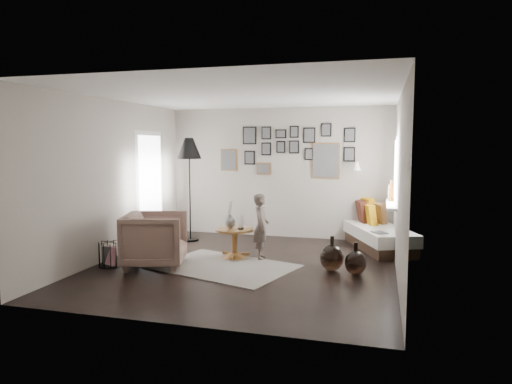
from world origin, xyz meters
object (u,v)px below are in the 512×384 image
(floor_lamp, at_px, (189,152))
(demijohn_large, at_px, (332,258))
(armchair, at_px, (155,240))
(child, at_px, (261,227))
(magazine_basket, at_px, (109,254))
(demijohn_small, at_px, (356,263))
(pedestal_table, at_px, (235,244))
(daybed, at_px, (379,234))
(vase, at_px, (230,220))

(floor_lamp, relative_size, demijohn_large, 3.81)
(armchair, xyz_separation_m, child, (1.45, 0.86, 0.12))
(magazine_basket, xyz_separation_m, demijohn_small, (3.68, 0.52, -0.01))
(demijohn_small, xyz_separation_m, child, (-1.54, 0.54, 0.36))
(pedestal_table, xyz_separation_m, daybed, (2.30, 1.39, 0.04))
(demijohn_large, distance_m, child, 1.31)
(pedestal_table, xyz_separation_m, child, (0.44, 0.06, 0.31))
(vase, relative_size, daybed, 0.23)
(floor_lamp, bearing_deg, vase, -42.06)
(magazine_basket, height_order, demijohn_large, demijohn_large)
(vase, relative_size, demijohn_large, 0.85)
(child, bearing_deg, floor_lamp, 40.59)
(daybed, bearing_deg, child, -167.25)
(vase, bearing_deg, demijohn_large, -12.72)
(floor_lamp, height_order, child, floor_lamp)
(demijohn_large, bearing_deg, magazine_basket, -169.11)
(daybed, height_order, magazine_basket, daybed)
(pedestal_table, distance_m, demijohn_large, 1.67)
(floor_lamp, bearing_deg, magazine_basket, -101.92)
(floor_lamp, height_order, magazine_basket, floor_lamp)
(magazine_basket, relative_size, child, 0.35)
(pedestal_table, distance_m, demijohn_small, 2.04)
(demijohn_large, relative_size, child, 0.49)
(floor_lamp, bearing_deg, pedestal_table, -40.72)
(vase, xyz_separation_m, child, (0.52, 0.04, -0.09))
(daybed, distance_m, demijohn_small, 1.90)
(pedestal_table, xyz_separation_m, vase, (-0.08, 0.02, 0.40))
(vase, height_order, armchair, vase)
(demijohn_small, bearing_deg, child, 160.63)
(vase, xyz_separation_m, demijohn_large, (1.71, -0.39, -0.43))
(pedestal_table, bearing_deg, vase, 165.96)
(floor_lamp, bearing_deg, child, -31.18)
(magazine_basket, bearing_deg, armchair, 16.35)
(armchair, xyz_separation_m, demijohn_large, (2.65, 0.44, -0.21))
(vase, distance_m, armchair, 1.27)
(armchair, height_order, demijohn_large, armchair)
(floor_lamp, distance_m, demijohn_large, 3.57)
(vase, height_order, demijohn_small, vase)
(magazine_basket, xyz_separation_m, demijohn_large, (3.33, 0.64, 0.02))
(pedestal_table, relative_size, demijohn_small, 1.31)
(pedestal_table, bearing_deg, demijohn_small, -13.79)
(pedestal_table, xyz_separation_m, armchair, (-1.02, -0.81, 0.19))
(vase, relative_size, magazine_basket, 1.18)
(armchair, distance_m, child, 1.69)
(floor_lamp, bearing_deg, demijohn_small, -25.84)
(demijohn_small, height_order, child, child)
(vase, relative_size, floor_lamp, 0.22)
(daybed, distance_m, floor_lamp, 3.86)
(armchair, xyz_separation_m, magazine_basket, (-0.68, -0.20, -0.23))
(pedestal_table, distance_m, child, 0.54)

